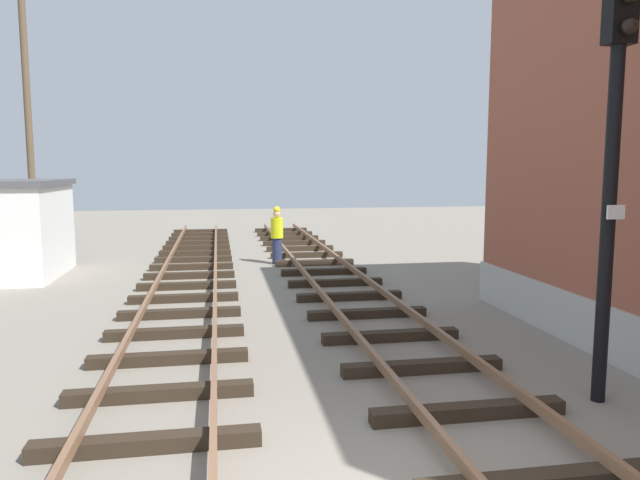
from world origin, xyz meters
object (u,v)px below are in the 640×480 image
object	(u,v)px
control_hut	(7,229)
track_worker_foreground	(277,235)
utility_pole_far	(28,116)
signal_mast	(614,130)

from	to	relation	value
control_hut	track_worker_foreground	bearing A→B (deg)	7.21
utility_pole_far	track_worker_foreground	distance (m)	10.03
signal_mast	utility_pole_far	distance (m)	19.61
control_hut	track_worker_foreground	xyz separation A→B (m)	(7.76, 0.98, -0.46)
signal_mast	track_worker_foreground	distance (m)	12.72
track_worker_foreground	control_hut	bearing A→B (deg)	-172.79
track_worker_foreground	signal_mast	bearing A→B (deg)	-75.58
signal_mast	control_hut	bearing A→B (deg)	134.45
control_hut	track_worker_foreground	distance (m)	7.83
control_hut	track_worker_foreground	size ratio (longest dim) A/B	2.03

